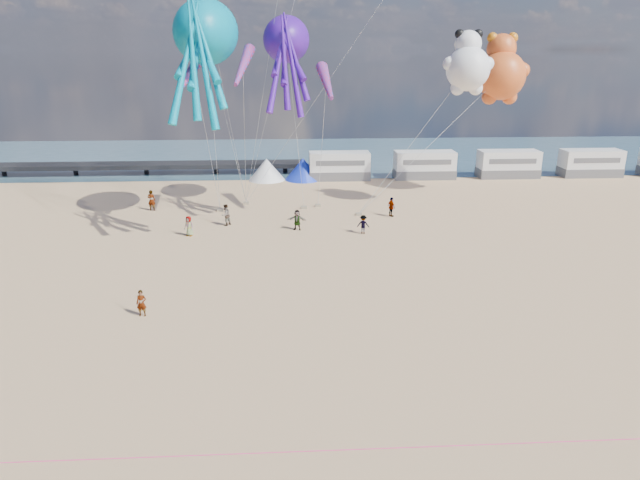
{
  "coord_description": "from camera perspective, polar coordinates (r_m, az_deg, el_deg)",
  "views": [
    {
      "loc": [
        0.39,
        -21.91,
        13.66
      ],
      "look_at": [
        1.96,
        6.0,
        4.3
      ],
      "focal_mm": 32.0,
      "sensor_mm": 36.0,
      "label": 1
    }
  ],
  "objects": [
    {
      "name": "kite_teddy_orange",
      "position": [
        56.92,
        17.68,
        15.39
      ],
      "size": [
        6.89,
        6.73,
        7.54
      ],
      "primitive_type": null,
      "rotation": [
        0.0,
        0.0,
        -0.41
      ],
      "color": "orange"
    },
    {
      "name": "sandbag_e",
      "position": [
        53.49,
        -7.4,
        3.68
      ],
      "size": [
        0.5,
        0.35,
        0.22
      ],
      "primitive_type": "cube",
      "color": "gray",
      "rests_on": "ground"
    },
    {
      "name": "beachgoer_4",
      "position": [
        45.28,
        -2.3,
        2.02
      ],
      "size": [
        1.02,
        0.62,
        1.63
      ],
      "primitive_type": "imported",
      "rotation": [
        0.0,
        0.0,
        6.03
      ],
      "color": "#7F6659",
      "rests_on": "ground"
    },
    {
      "name": "motorhome_1",
      "position": [
        64.88,
        10.4,
        7.41
      ],
      "size": [
        6.6,
        2.5,
        3.0
      ],
      "primitive_type": "cube",
      "color": "silver",
      "rests_on": "ground"
    },
    {
      "name": "beachgoer_0",
      "position": [
        44.91,
        -12.97,
        1.37
      ],
      "size": [
        0.68,
        0.58,
        1.57
      ],
      "primitive_type": "imported",
      "rotation": [
        0.0,
        0.0,
        5.85
      ],
      "color": "#7F6659",
      "rests_on": "ground"
    },
    {
      "name": "motorhome_2",
      "position": [
        67.72,
        18.3,
        7.24
      ],
      "size": [
        6.6,
        2.5,
        3.0
      ],
      "primitive_type": "cube",
      "color": "silver",
      "rests_on": "ground"
    },
    {
      "name": "tent_white",
      "position": [
        63.2,
        -5.36,
        7.06
      ],
      "size": [
        4.0,
        4.0,
        2.4
      ],
      "primitive_type": "cone",
      "color": "white",
      "rests_on": "ground"
    },
    {
      "name": "beachgoer_1",
      "position": [
        47.0,
        -9.42,
        2.48
      ],
      "size": [
        0.98,
        1.02,
        1.77
      ],
      "primitive_type": "imported",
      "rotation": [
        0.0,
        0.0,
        4.03
      ],
      "color": "#7F6659",
      "rests_on": "ground"
    },
    {
      "name": "beachgoer_3",
      "position": [
        49.29,
        7.15,
        3.3
      ],
      "size": [
        1.02,
        1.26,
        1.7
      ],
      "primitive_type": "imported",
      "rotation": [
        0.0,
        0.0,
        1.98
      ],
      "color": "#7F6659",
      "rests_on": "ground"
    },
    {
      "name": "motorhome_0",
      "position": [
        63.34,
        1.94,
        7.43
      ],
      "size": [
        6.6,
        2.5,
        3.0
      ],
      "primitive_type": "cube",
      "color": "silver",
      "rests_on": "ground"
    },
    {
      "name": "rope_line",
      "position": [
        21.73,
        -3.78,
        -20.41
      ],
      "size": [
        34.0,
        0.03,
        0.03
      ],
      "primitive_type": "cylinder",
      "rotation": [
        0.0,
        1.57,
        0.0
      ],
      "color": "#F2338C",
      "rests_on": "ground"
    },
    {
      "name": "water",
      "position": [
        78.11,
        -3.49,
        8.42
      ],
      "size": [
        120.0,
        120.0,
        0.0
      ],
      "primitive_type": "plane",
      "color": "#365668",
      "rests_on": "ground"
    },
    {
      "name": "sandbag_b",
      "position": [
        51.62,
        -1.59,
        3.29
      ],
      "size": [
        0.5,
        0.35,
        0.22
      ],
      "primitive_type": "cube",
      "color": "gray",
      "rests_on": "ground"
    },
    {
      "name": "windsock_left",
      "position": [
        47.15,
        -12.53,
        16.44
      ],
      "size": [
        2.1,
        7.17,
        7.09
      ],
      "primitive_type": null,
      "rotation": [
        0.0,
        0.0,
        -0.14
      ],
      "color": "red"
    },
    {
      "name": "motorhome_3",
      "position": [
        71.72,
        25.44,
        6.97
      ],
      "size": [
        6.6,
        2.5,
        3.0
      ],
      "primitive_type": "cube",
      "color": "silver",
      "rests_on": "ground"
    },
    {
      "name": "ground",
      "position": [
        25.82,
        -3.7,
        -13.47
      ],
      "size": [
        120.0,
        120.0,
        0.0
      ],
      "primitive_type": "plane",
      "color": "tan",
      "rests_on": "ground"
    },
    {
      "name": "windsock_mid",
      "position": [
        47.49,
        0.63,
        15.51
      ],
      "size": [
        1.51,
        5.25,
        5.18
      ],
      "primitive_type": null,
      "rotation": [
        0.0,
        0.0,
        0.1
      ],
      "color": "red"
    },
    {
      "name": "windsock_right",
      "position": [
        46.67,
        -7.71,
        16.86
      ],
      "size": [
        1.86,
        5.52,
        5.44
      ],
      "primitive_type": null,
      "rotation": [
        0.0,
        0.0,
        -0.18
      ],
      "color": "red"
    },
    {
      "name": "kite_octopus_purple",
      "position": [
        50.31,
        -3.4,
        19.39
      ],
      "size": [
        5.75,
        9.5,
        10.13
      ],
      "primitive_type": null,
      "rotation": [
        0.0,
        0.0,
        0.23
      ],
      "color": "#441298"
    },
    {
      "name": "standing_person",
      "position": [
        32.2,
        -17.42,
        -6.05
      ],
      "size": [
        0.56,
        0.38,
        1.48
      ],
      "primitive_type": "imported",
      "rotation": [
        0.0,
        0.0,
        -0.05
      ],
      "color": "tan",
      "rests_on": "ground"
    },
    {
      "name": "sandbag_c",
      "position": [
        49.54,
        3.91,
        2.6
      ],
      "size": [
        0.5,
        0.35,
        0.22
      ],
      "primitive_type": "cube",
      "color": "gray",
      "rests_on": "ground"
    },
    {
      "name": "kite_octopus_teal",
      "position": [
        46.42,
        -11.34,
        19.72
      ],
      "size": [
        6.21,
        10.59,
        11.35
      ],
      "primitive_type": null,
      "rotation": [
        0.0,
        0.0,
        0.21
      ],
      "color": "#008AA9"
    },
    {
      "name": "beachgoer_2",
      "position": [
        44.44,
        4.34,
        1.56
      ],
      "size": [
        0.83,
        0.71,
        1.49
      ],
      "primitive_type": "imported",
      "rotation": [
        0.0,
        0.0,
        2.93
      ],
      "color": "#7F6659",
      "rests_on": "ground"
    },
    {
      "name": "kite_panda",
      "position": [
        50.78,
        14.59,
        16.24
      ],
      "size": [
        4.59,
        4.35,
        6.22
      ],
      "primitive_type": null,
      "rotation": [
        0.0,
        0.0,
        0.05
      ],
      "color": "white"
    },
    {
      "name": "sandbag_d",
      "position": [
        52.23,
        -0.21,
        3.48
      ],
      "size": [
        0.5,
        0.35,
        0.22
      ],
      "primitive_type": "cube",
      "color": "gray",
      "rests_on": "ground"
    },
    {
      "name": "sandbag_a",
      "position": [
        51.51,
        -9.94,
        2.98
      ],
      "size": [
        0.5,
        0.35,
        0.22
      ],
      "primitive_type": "cube",
      "color": "gray",
      "rests_on": "ground"
    },
    {
      "name": "pier",
      "position": [
        72.87,
        -26.27,
        6.61
      ],
      "size": [
        60.0,
        3.0,
        0.5
      ],
      "primitive_type": "cube",
      "color": "black",
      "rests_on": "ground"
    },
    {
      "name": "tent_blue",
      "position": [
        63.17,
        -1.71,
        7.13
      ],
      "size": [
        4.0,
        4.0,
        2.4
      ],
      "primitive_type": "cone",
      "color": "#1933CC",
      "rests_on": "ground"
    },
    {
      "name": "beachgoer_5",
      "position": [
        52.94,
        -16.5,
        3.83
      ],
      "size": [
        1.77,
        0.68,
        1.87
      ],
      "primitive_type": "imported",
      "rotation": [
        0.0,
        0.0,
        3.07
      ],
      "color": "#7F6659",
      "rests_on": "ground"
    }
  ]
}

